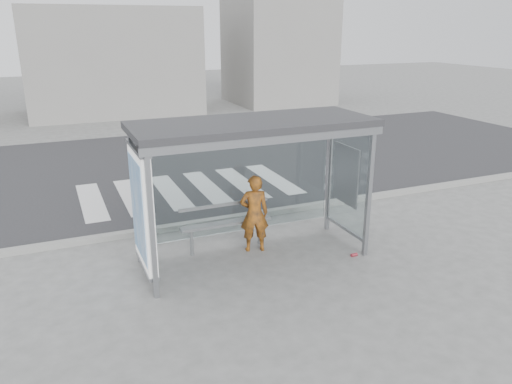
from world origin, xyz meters
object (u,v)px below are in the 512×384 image
(soda_can, at_px, (354,255))
(bench, at_px, (226,223))
(bus_shelter, at_px, (233,157))
(person, at_px, (254,214))

(soda_can, bearing_deg, bench, 149.18)
(bus_shelter, height_order, person, bus_shelter)
(bus_shelter, bearing_deg, soda_can, -19.05)
(person, height_order, bench, person)
(bus_shelter, distance_m, soda_can, 3.00)
(bus_shelter, distance_m, bench, 1.52)
(person, bearing_deg, bus_shelter, 40.98)
(bench, bearing_deg, soda_can, -30.82)
(bus_shelter, bearing_deg, bench, 86.43)
(person, distance_m, bench, 0.59)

